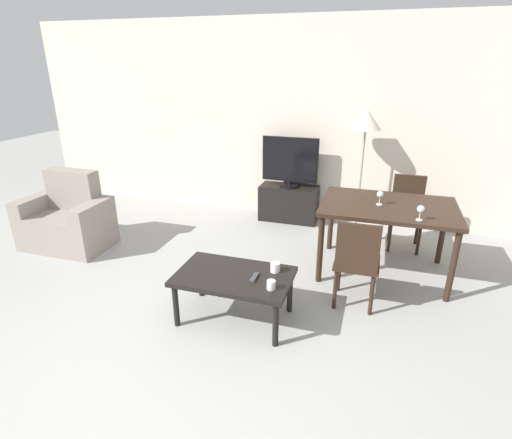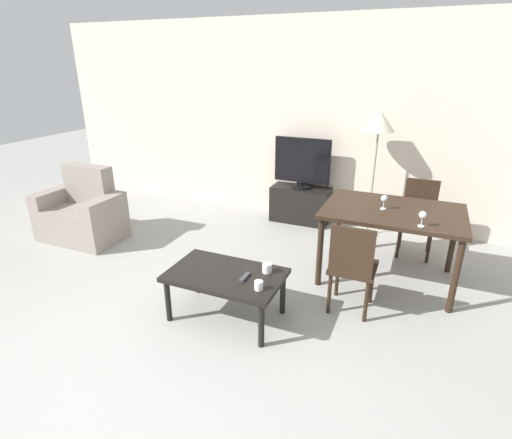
{
  "view_description": "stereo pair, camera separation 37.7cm",
  "coord_description": "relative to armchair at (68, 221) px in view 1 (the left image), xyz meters",
  "views": [
    {
      "loc": [
        1.35,
        -1.66,
        2.15
      ],
      "look_at": [
        0.23,
        1.92,
        0.65
      ],
      "focal_mm": 28.0,
      "sensor_mm": 36.0,
      "label": 1
    },
    {
      "loc": [
        1.7,
        -1.53,
        2.15
      ],
      "look_at": [
        0.23,
        1.92,
        0.65
      ],
      "focal_mm": 28.0,
      "sensor_mm": 36.0,
      "label": 2
    }
  ],
  "objects": [
    {
      "name": "dining_chair_far",
      "position": [
        3.93,
        1.24,
        0.16
      ],
      "size": [
        0.4,
        0.4,
        0.87
      ],
      "color": "black",
      "rests_on": "ground_plane"
    },
    {
      "name": "dining_table",
      "position": [
        3.7,
        0.46,
        0.36
      ],
      "size": [
        1.35,
        0.94,
        0.77
      ],
      "color": "black",
      "rests_on": "ground_plane"
    },
    {
      "name": "wine_glass_left",
      "position": [
        3.96,
        0.1,
        0.55
      ],
      "size": [
        0.07,
        0.07,
        0.15
      ],
      "color": "silver",
      "rests_on": "dining_table"
    },
    {
      "name": "armchair",
      "position": [
        0.0,
        0.0,
        0.0
      ],
      "size": [
        1.02,
        0.64,
        0.92
      ],
      "color": "gray",
      "rests_on": "ground_plane"
    },
    {
      "name": "cup_white_near",
      "position": [
        2.8,
        -0.66,
        0.16
      ],
      "size": [
        0.08,
        0.08,
        0.08
      ],
      "color": "white",
      "rests_on": "coffee_table"
    },
    {
      "name": "floor_lamp",
      "position": [
        3.34,
        1.56,
        1.08
      ],
      "size": [
        0.38,
        0.38,
        1.6
      ],
      "color": "gray",
      "rests_on": "ground_plane"
    },
    {
      "name": "cup_colored_far",
      "position": [
        2.84,
        -0.94,
        0.15
      ],
      "size": [
        0.07,
        0.07,
        0.08
      ],
      "color": "white",
      "rests_on": "coffee_table"
    },
    {
      "name": "tv_stand",
      "position": [
        2.38,
        1.65,
        -0.07
      ],
      "size": [
        0.82,
        0.36,
        0.5
      ],
      "color": "black",
      "rests_on": "ground_plane"
    },
    {
      "name": "coffee_table",
      "position": [
        2.47,
        -0.81,
        0.07
      ],
      "size": [
        0.99,
        0.61,
        0.44
      ],
      "color": "black",
      "rests_on": "ground_plane"
    },
    {
      "name": "wine_glass_center",
      "position": [
        3.6,
        0.43,
        0.55
      ],
      "size": [
        0.07,
        0.07,
        0.15
      ],
      "color": "silver",
      "rests_on": "dining_table"
    },
    {
      "name": "ground_plane",
      "position": [
        2.2,
        -1.96,
        -0.32
      ],
      "size": [
        18.0,
        18.0,
        0.0
      ],
      "primitive_type": "plane",
      "color": "#9E9E99"
    },
    {
      "name": "wall_back",
      "position": [
        2.2,
        1.9,
        1.03
      ],
      "size": [
        7.73,
        0.06,
        2.7
      ],
      "color": "beige",
      "rests_on": "ground_plane"
    },
    {
      "name": "remote_primary",
      "position": [
        2.66,
        -0.82,
        0.13
      ],
      "size": [
        0.04,
        0.15,
        0.02
      ],
      "color": "#38383D",
      "rests_on": "coffee_table"
    },
    {
      "name": "tv",
      "position": [
        2.38,
        1.65,
        0.53
      ],
      "size": [
        0.77,
        0.27,
        0.69
      ],
      "color": "black",
      "rests_on": "tv_stand"
    },
    {
      "name": "dining_chair_near",
      "position": [
        3.46,
        -0.31,
        0.16
      ],
      "size": [
        0.4,
        0.4,
        0.87
      ],
      "color": "black",
      "rests_on": "ground_plane"
    }
  ]
}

